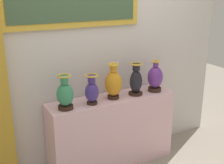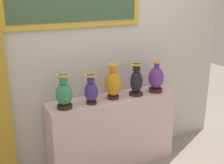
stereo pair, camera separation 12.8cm
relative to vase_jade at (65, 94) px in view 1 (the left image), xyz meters
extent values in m
plane|color=gray|center=(0.56, 0.06, -0.99)|extent=(9.23, 9.23, 0.00)
cube|color=beige|center=(0.56, 0.06, -0.57)|extent=(1.46, 0.37, 0.83)
cube|color=silver|center=(0.56, 0.30, 0.60)|extent=(3.23, 0.10, 3.17)
cylinder|color=#382319|center=(0.00, 0.00, -0.14)|extent=(0.15, 0.15, 0.04)
ellipsoid|color=#388C60|center=(0.00, 0.00, 0.00)|extent=(0.17, 0.17, 0.23)
cylinder|color=#388C60|center=(0.00, 0.00, 0.15)|extent=(0.08, 0.08, 0.08)
torus|color=gold|center=(0.00, 0.00, 0.19)|extent=(0.14, 0.14, 0.02)
cylinder|color=#382319|center=(0.29, -0.01, -0.14)|extent=(0.11, 0.11, 0.03)
ellipsoid|color=#3F2D7F|center=(0.29, -0.01, -0.02)|extent=(0.15, 0.15, 0.21)
cylinder|color=#3F2D7F|center=(0.29, -0.01, 0.12)|extent=(0.08, 0.08, 0.08)
torus|color=gold|center=(0.29, -0.01, 0.16)|extent=(0.14, 0.14, 0.02)
cylinder|color=#382319|center=(0.55, 0.03, -0.14)|extent=(0.13, 0.13, 0.04)
ellipsoid|color=orange|center=(0.55, 0.03, 0.02)|extent=(0.19, 0.19, 0.27)
cylinder|color=orange|center=(0.55, 0.03, 0.19)|extent=(0.07, 0.07, 0.08)
torus|color=gold|center=(0.55, 0.03, 0.23)|extent=(0.12, 0.12, 0.02)
cylinder|color=#382319|center=(0.84, 0.01, -0.14)|extent=(0.16, 0.16, 0.03)
ellipsoid|color=black|center=(0.84, 0.01, 0.00)|extent=(0.14, 0.14, 0.26)
cylinder|color=black|center=(0.84, 0.01, 0.17)|extent=(0.08, 0.08, 0.07)
torus|color=gold|center=(0.84, 0.01, 0.20)|extent=(0.14, 0.14, 0.02)
cylinder|color=#382319|center=(1.10, 0.01, -0.13)|extent=(0.15, 0.15, 0.04)
ellipsoid|color=#6B3393|center=(1.10, 0.01, 0.02)|extent=(0.18, 0.18, 0.25)
cylinder|color=#6B3393|center=(1.10, 0.01, 0.17)|extent=(0.06, 0.06, 0.06)
torus|color=gold|center=(1.10, 0.01, 0.20)|extent=(0.11, 0.11, 0.02)
camera|label=1|loc=(-0.87, -2.57, 1.00)|focal=46.45mm
camera|label=2|loc=(-0.76, -2.63, 1.00)|focal=46.45mm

